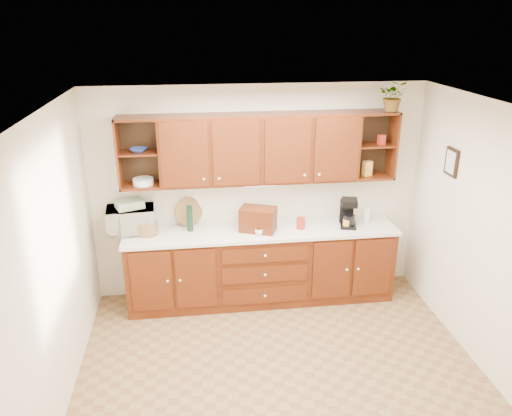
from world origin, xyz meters
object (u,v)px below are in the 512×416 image
object	(u,v)px
potted_plant	(394,96)
bread_box	(258,219)
microwave	(131,220)
coffee_maker	(348,213)

from	to	relation	value
potted_plant	bread_box	bearing A→B (deg)	-176.18
potted_plant	microwave	bearing A→B (deg)	178.94
bread_box	potted_plant	bearing A→B (deg)	26.43
microwave	coffee_maker	size ratio (longest dim) A/B	1.60
potted_plant	coffee_maker	bearing A→B (deg)	-167.70
microwave	bread_box	xyz separation A→B (m)	(1.47, -0.16, -0.01)
microwave	coffee_maker	world-z (taller)	coffee_maker
bread_box	coffee_maker	world-z (taller)	coffee_maker
bread_box	potted_plant	xyz separation A→B (m)	(1.56, 0.10, 1.38)
bread_box	potted_plant	distance (m)	2.09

